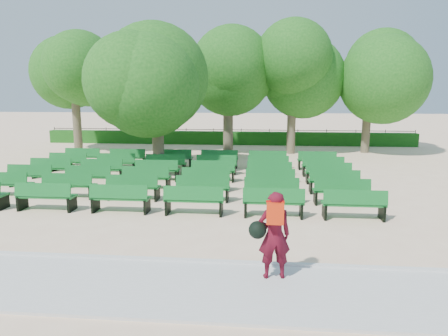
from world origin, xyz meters
name	(u,v)px	position (x,y,z in m)	size (l,w,h in m)	color
ground	(194,192)	(0.00, 0.00, 0.00)	(120.00, 120.00, 0.00)	beige
paving	(127,286)	(0.00, -7.40, 0.03)	(30.00, 2.20, 0.06)	silver
curb	(145,260)	(0.00, -6.25, 0.05)	(30.00, 0.12, 0.10)	silver
hedge	(227,138)	(0.00, 14.00, 0.45)	(26.00, 0.70, 0.90)	#1A5817
fence	(227,144)	(0.00, 14.40, 0.00)	(26.00, 0.10, 1.02)	black
tree_line	(221,152)	(0.00, 10.00, 0.00)	(21.80, 6.80, 7.04)	#23651B
bench_array	(182,183)	(-0.66, 1.06, 0.09)	(1.79, 0.58, 1.12)	#126824
tree_among	(156,78)	(-2.18, 3.41, 4.24)	(4.78, 4.78, 6.41)	brown
person	(273,234)	(2.70, -6.85, 0.94)	(0.83, 0.53, 1.71)	#4D0B18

